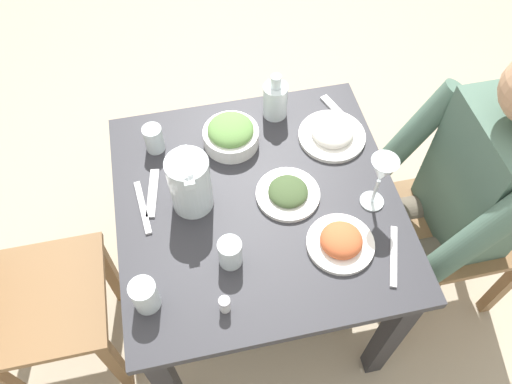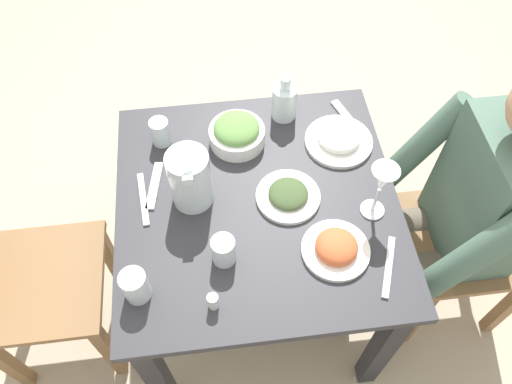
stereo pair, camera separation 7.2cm
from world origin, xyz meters
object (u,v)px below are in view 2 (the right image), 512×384
Objects in this scene: salad_bowl at (237,133)px; plate_yoghurt at (339,139)px; dining_table at (257,223)px; oil_carafe at (284,103)px; chair_near at (497,228)px; water_glass_near_left at (160,132)px; water_glass_near_right at (135,286)px; water_glass_by_pitcher at (224,250)px; chair_far at (7,278)px; plate_rice_curry at (336,248)px; wine_glass at (382,182)px; water_pitcher at (190,178)px; plate_dolmas at (288,194)px; diner_near at (452,211)px; salt_shaker at (213,301)px.

plate_yoghurt is (-0.05, -0.32, -0.02)m from salad_bowl.
dining_table is 0.40m from oil_carafe.
water_glass_near_left is at bearing 72.57° from chair_near.
water_glass_near_right reaches higher than water_glass_by_pitcher.
salad_bowl is (0.29, -0.75, 0.25)m from chair_far.
plate_rice_curry is at bearing -151.81° from salad_bowl.
plate_yoghurt is 0.29m from wine_glass.
water_pitcher reaches higher than water_glass_near_right.
plate_dolmas is (-0.03, -0.28, -0.08)m from water_pitcher.
diner_near is 6.25× the size of plate_dolmas.
oil_carafe is (0.52, 0.06, 0.04)m from plate_rice_curry.
water_glass_near_left is 0.55× the size of oil_carafe.
chair_far is 4.14× the size of plate_yoghurt.
salad_bowl is at bearing 49.66° from wine_glass.
water_glass_near_left is at bearing 99.14° from oil_carafe.
chair_near is 0.75× the size of diner_near.
chair_near is at bearing -83.50° from water_glass_by_pitcher.
dining_table is at bearing 83.13° from diner_near.
plate_dolmas is (0.06, -0.88, 0.22)m from chair_far.
wine_glass is 1.19× the size of oil_carafe.
water_glass_by_pitcher is at bearing 131.18° from plate_dolmas.
water_glass_near_left is (0.23, 0.09, -0.05)m from water_pitcher.
dining_table is at bearing 123.64° from plate_yoghurt.
plate_rice_curry is at bearing -134.34° from water_glass_near_left.
water_glass_near_left is (0.33, 1.06, 0.25)m from chair_near.
chair_far is 0.66m from water_glass_near_left.
water_glass_by_pitcher reaches higher than plate_yoghurt.
water_glass_by_pitcher is at bearing -72.09° from water_glass_near_right.
diner_near is at bearing -73.04° from plate_rice_curry.
water_pitcher reaches higher than plate_yoghurt.
water_pitcher is 2.11× the size of water_glass_near_left.
chair_far is 1.03m from oil_carafe.
chair_far reaches higher than salt_shaker.
diner_near is 0.92m from water_glass_near_left.
chair_near is 9.78× the size of water_glass_by_pitcher.
chair_near is 16.41× the size of salt_shaker.
diner_near reaches higher than oil_carafe.
dining_table is 5.03× the size of oil_carafe.
chair_near is 4.14× the size of plate_yoghurt.
chair_near and chair_far have the same top height.
salad_bowl is at bearing -10.77° from water_glass_by_pitcher.
water_glass_near_right is (-0.25, 0.34, 0.18)m from dining_table.
plate_rice_curry reaches higher than plate_yoghurt.
water_pitcher is 0.25m from salad_bowl.
dining_table is at bearing 92.85° from plate_dolmas.
wine_glass is at bearing -64.04° from salt_shaker.
water_glass_near_left is 0.69m from wine_glass.
chair_near is 4.66× the size of water_pitcher.
oil_carafe reaches higher than water_glass_near_right.
dining_table is 0.93× the size of chair_near.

